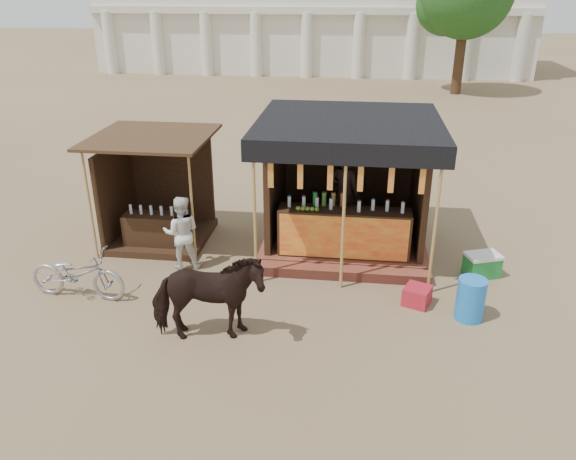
# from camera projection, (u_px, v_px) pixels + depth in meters

# --- Properties ---
(ground) EXTENTS (120.00, 120.00, 0.00)m
(ground) POSITION_uv_depth(u_px,v_px,m) (276.00, 330.00, 9.23)
(ground) COLOR #846B4C
(ground) RESTS_ON ground
(main_stall) EXTENTS (3.60, 3.61, 2.78)m
(main_stall) POSITION_uv_depth(u_px,v_px,m) (346.00, 201.00, 11.74)
(main_stall) COLOR brown
(main_stall) RESTS_ON ground
(secondary_stall) EXTENTS (2.40, 2.40, 2.38)m
(secondary_stall) POSITION_uv_depth(u_px,v_px,m) (153.00, 203.00, 12.18)
(secondary_stall) COLOR #392414
(secondary_stall) RESTS_ON ground
(cow) EXTENTS (1.91, 1.15, 1.51)m
(cow) POSITION_uv_depth(u_px,v_px,m) (207.00, 298.00, 8.70)
(cow) COLOR black
(cow) RESTS_ON ground
(motorbike) EXTENTS (1.83, 0.73, 0.94)m
(motorbike) POSITION_uv_depth(u_px,v_px,m) (77.00, 274.00, 10.02)
(motorbike) COLOR #A0A1A9
(motorbike) RESTS_ON ground
(bystander) EXTENTS (0.82, 0.69, 1.49)m
(bystander) POSITION_uv_depth(u_px,v_px,m) (182.00, 233.00, 10.98)
(bystander) COLOR silver
(bystander) RESTS_ON ground
(blue_barrel) EXTENTS (0.48, 0.48, 0.74)m
(blue_barrel) POSITION_uv_depth(u_px,v_px,m) (471.00, 299.00, 9.41)
(blue_barrel) COLOR blue
(blue_barrel) RESTS_ON ground
(red_crate) EXTENTS (0.56, 0.56, 0.33)m
(red_crate) POSITION_uv_depth(u_px,v_px,m) (417.00, 296.00, 9.92)
(red_crate) COLOR #AA1C29
(red_crate) RESTS_ON ground
(cooler) EXTENTS (0.75, 0.63, 0.46)m
(cooler) POSITION_uv_depth(u_px,v_px,m) (482.00, 265.00, 10.85)
(cooler) COLOR #1C7F34
(cooler) RESTS_ON ground
(background_building) EXTENTS (26.00, 7.45, 8.18)m
(background_building) POSITION_uv_depth(u_px,v_px,m) (313.00, 3.00, 34.97)
(background_building) COLOR silver
(background_building) RESTS_ON ground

